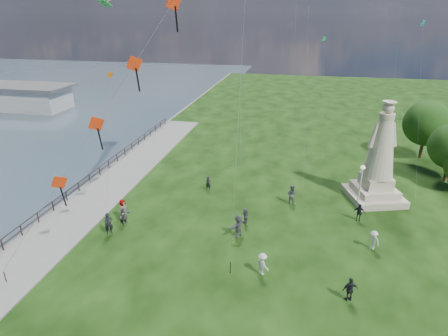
% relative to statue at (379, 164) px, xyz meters
% --- Properties ---
extents(waterfront, '(200.00, 200.00, 1.51)m').
position_rel_statue_xyz_m(waterfront, '(-26.76, -7.40, -3.56)').
color(waterfront, '#364A51').
rests_on(waterfront, ground).
extents(statue, '(5.73, 5.73, 9.26)m').
position_rel_statue_xyz_m(statue, '(0.00, 0.00, 0.00)').
color(statue, tan).
rests_on(statue, ground).
extents(lamppost, '(0.38, 0.38, 4.13)m').
position_rel_statue_xyz_m(lamppost, '(-1.68, -2.16, -0.52)').
color(lamppost, silver).
rests_on(lamppost, ground).
extents(tree_row, '(5.75, 13.15, 6.91)m').
position_rel_statue_xyz_m(tree_row, '(7.53, 9.12, 0.41)').
color(tree_row, '#382314').
rests_on(tree_row, ground).
extents(person_0, '(0.80, 0.73, 1.82)m').
position_rel_statue_xyz_m(person_0, '(-21.29, -10.62, -2.59)').
color(person_0, black).
rests_on(person_0, ground).
extents(person_1, '(0.82, 0.85, 1.51)m').
position_rel_statue_xyz_m(person_1, '(-11.04, -7.03, -2.74)').
color(person_1, '#595960').
rests_on(person_1, ground).
extents(person_2, '(1.15, 1.06, 1.61)m').
position_rel_statue_xyz_m(person_2, '(-8.93, -13.02, -2.69)').
color(person_2, silver).
rests_on(person_2, ground).
extents(person_3, '(1.06, 0.77, 1.63)m').
position_rel_statue_xyz_m(person_3, '(-3.48, -14.39, -2.68)').
color(person_3, black).
rests_on(person_3, ground).
extents(person_5, '(0.94, 1.49, 1.49)m').
position_rel_statue_xyz_m(person_5, '(-20.82, -8.87, -2.75)').
color(person_5, '#595960').
rests_on(person_5, ground).
extents(person_6, '(0.53, 0.35, 1.45)m').
position_rel_statue_xyz_m(person_6, '(-15.58, -1.38, -2.77)').
color(person_6, black).
rests_on(person_6, ground).
extents(person_7, '(1.03, 0.82, 1.84)m').
position_rel_statue_xyz_m(person_7, '(-7.49, -2.48, -2.58)').
color(person_7, '#595960').
rests_on(person_7, ground).
extents(person_8, '(1.06, 1.01, 1.50)m').
position_rel_statue_xyz_m(person_8, '(-1.28, -8.43, -2.75)').
color(person_8, silver).
rests_on(person_8, ground).
extents(person_9, '(0.96, 0.59, 1.53)m').
position_rel_statue_xyz_m(person_9, '(-1.83, -4.36, -2.73)').
color(person_9, black).
rests_on(person_9, ground).
extents(person_10, '(0.61, 0.93, 1.83)m').
position_rel_statue_xyz_m(person_10, '(-21.22, -8.28, -2.58)').
color(person_10, '#595960').
rests_on(person_10, ground).
extents(person_11, '(1.48, 1.88, 1.87)m').
position_rel_statue_xyz_m(person_11, '(-11.29, -8.87, -2.56)').
color(person_11, '#595960').
rests_on(person_11, ground).
extents(red_kite_train, '(12.31, 9.35, 20.75)m').
position_rel_statue_xyz_m(red_kite_train, '(-17.63, -11.81, 9.32)').
color(red_kite_train, black).
rests_on(red_kite_train, ground).
extents(small_kites, '(29.52, 18.99, 23.42)m').
position_rel_statue_xyz_m(small_kites, '(-7.79, 6.41, 10.73)').
color(small_kites, silver).
rests_on(small_kites, ground).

